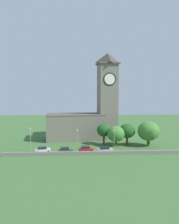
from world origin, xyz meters
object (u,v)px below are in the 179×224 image
object	(u,v)px
streetlamp_west_end	(31,136)
streetlamp_west_mid	(77,137)
streetlamp_east_mid	(155,135)
tree_by_tower	(116,134)
car_red	(86,149)
car_white	(43,150)
car_green	(65,150)
church	(88,114)
tree_riverside_east	(104,130)
tree_churchyard	(127,131)
streetlamp_central	(114,136)
tree_riverside_west	(149,131)
car_silver	(105,150)

from	to	relation	value
streetlamp_west_end	streetlamp_west_mid	bearing A→B (deg)	1.25
streetlamp_east_mid	tree_by_tower	world-z (taller)	tree_by_tower
car_red	streetlamp_west_mid	size ratio (longest dim) A/B	0.68
car_white	car_green	world-z (taller)	car_green
church	tree_by_tower	bearing A→B (deg)	-57.18
tree_riverside_east	streetlamp_east_mid	bearing A→B (deg)	-24.75
car_white	streetlamp_west_mid	world-z (taller)	streetlamp_west_mid
streetlamp_east_mid	tree_churchyard	size ratio (longest dim) A/B	0.92
streetlamp_central	tree_churchyard	bearing A→B (deg)	48.86
car_red	church	bearing A→B (deg)	85.51
car_white	streetlamp_west_end	world-z (taller)	streetlamp_west_end
streetlamp_east_mid	church	bearing A→B (deg)	138.58
streetlamp_west_mid	tree_riverside_west	size ratio (longest dim) A/B	0.79
car_green	tree_riverside_east	distance (m)	17.40
streetlamp_west_mid	streetlamp_central	world-z (taller)	streetlamp_west_mid
car_white	tree_by_tower	distance (m)	24.88
streetlamp_east_mid	tree_riverside_east	xyz separation A→B (m)	(-15.73, 7.25, 0.39)
car_silver	car_green	bearing A→B (deg)	-179.75
streetlamp_central	car_green	bearing A→B (deg)	-168.14
streetlamp_west_mid	tree_by_tower	size ratio (longest dim) A/B	0.97
car_green	streetlamp_west_end	xyz separation A→B (m)	(-10.69, 2.30, 4.01)
streetlamp_west_end	tree_riverside_east	xyz separation A→B (m)	(23.60, 8.64, 0.07)
streetlamp_west_end	streetlamp_central	bearing A→B (deg)	2.03
car_white	car_silver	xyz separation A→B (m)	(18.97, -1.21, 0.03)
car_silver	streetlamp_west_end	bearing A→B (deg)	174.37
car_silver	streetlamp_east_mid	bearing A→B (deg)	12.34
car_white	car_silver	bearing A→B (deg)	-3.66
car_white	tree_by_tower	size ratio (longest dim) A/B	0.69
car_green	streetlamp_west_end	size ratio (longest dim) A/B	0.61
tree_churchyard	tree_by_tower	distance (m)	4.37
car_white	streetlamp_central	bearing A→B (deg)	5.02
car_white	streetlamp_east_mid	xyz separation A→B (m)	(35.55, 2.41, 3.72)
tree_riverside_west	tree_churchyard	distance (m)	7.17
tree_churchyard	streetlamp_central	bearing A→B (deg)	-131.14
car_green	tree_by_tower	xyz separation A→B (m)	(16.71, 8.33, 3.30)
church	car_silver	size ratio (longest dim) A/B	6.74
streetlamp_central	tree_riverside_east	size ratio (longest dim) A/B	0.91
church	tree_churchyard	size ratio (longest dim) A/B	4.46
streetlamp_central	tree_by_tower	distance (m)	5.30
car_red	streetlamp_west_mid	distance (m)	4.72
church	tree_riverside_west	xyz separation A→B (m)	(19.89, -14.10, -4.54)
car_green	tree_riverside_west	bearing A→B (deg)	15.79
church	streetlamp_west_end	xyz separation A→B (m)	(-18.60, -19.67, -4.77)
car_green	tree_churchyard	distance (m)	23.27
streetlamp_central	tree_riverside_east	bearing A→B (deg)	107.37
car_red	tree_riverside_west	xyz separation A→B (m)	(21.54, 6.86, 4.23)
tree_riverside_west	tree_by_tower	bearing A→B (deg)	177.62
streetlamp_east_mid	tree_riverside_west	distance (m)	4.30
car_silver	streetlamp_west_end	xyz separation A→B (m)	(-22.75, 2.24, 4.01)
car_green	car_silver	world-z (taller)	car_green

